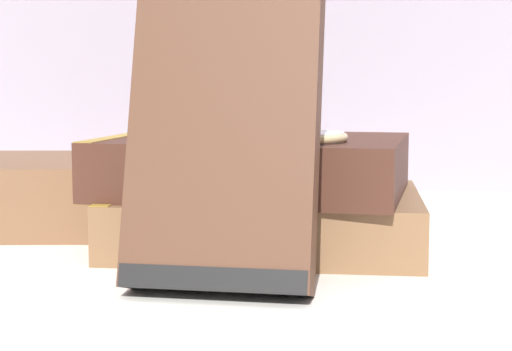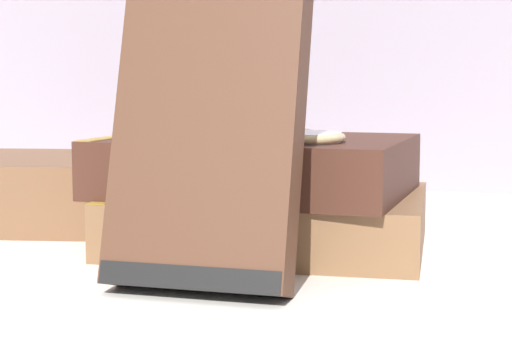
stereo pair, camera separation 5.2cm
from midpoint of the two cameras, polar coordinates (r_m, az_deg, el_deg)
ground_plane at (r=0.52m, az=-6.46°, el=-5.85°), size 3.00×3.00×0.00m
book_flat_bottom at (r=0.57m, az=-2.31°, el=-2.93°), size 0.21×0.17×0.04m
book_flat_top at (r=0.56m, az=-3.26°, el=0.68°), size 0.20×0.16×0.04m
book_leaning_front at (r=0.45m, az=-5.49°, el=1.85°), size 0.10×0.07×0.16m
pocket_watch at (r=0.52m, az=0.15°, el=2.59°), size 0.06×0.06×0.01m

